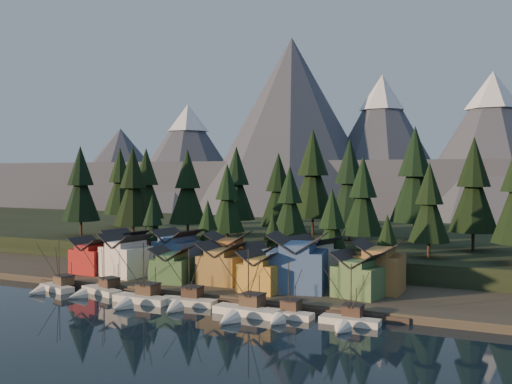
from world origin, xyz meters
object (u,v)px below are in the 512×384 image
at_px(boat_3, 184,295).
at_px(house_back_0, 125,249).
at_px(house_front_1, 126,254).
at_px(house_back_1, 177,249).
at_px(boat_0, 52,280).
at_px(boat_4, 242,304).
at_px(boat_6, 348,314).
at_px(house_front_0, 92,254).
at_px(boat_5, 285,307).
at_px(boat_2, 137,292).
at_px(boat_1, 96,284).

height_order(boat_3, house_back_0, house_back_0).
relative_size(boat_3, house_front_1, 1.18).
distance_m(house_back_0, house_back_1, 13.63).
relative_size(boat_0, boat_4, 0.87).
xyz_separation_m(boat_4, boat_6, (18.06, 1.82, -0.27)).
bearing_deg(house_front_0, boat_0, -79.00).
bearing_deg(boat_0, boat_6, 16.82).
bearing_deg(boat_4, house_back_1, 143.33).
relative_size(boat_3, house_front_0, 1.42).
relative_size(boat_0, boat_6, 1.06).
height_order(boat_6, house_back_0, house_back_0).
distance_m(house_front_0, house_front_1, 9.45).
bearing_deg(boat_0, boat_5, 16.60).
distance_m(boat_2, house_front_1, 22.42).
distance_m(house_front_0, house_back_1, 19.44).
bearing_deg(boat_2, boat_5, 4.70).
distance_m(boat_6, house_front_0, 66.32).
bearing_deg(house_back_1, boat_3, -46.86).
bearing_deg(boat_0, boat_4, 14.45).
bearing_deg(house_front_0, boat_6, -8.38).
height_order(boat_1, boat_2, boat_2).
relative_size(boat_1, boat_6, 1.04).
distance_m(boat_3, house_front_0, 36.47).
distance_m(boat_5, boat_6, 10.88).
bearing_deg(boat_3, house_front_0, 153.57).
relative_size(boat_4, boat_6, 1.22).
bearing_deg(house_back_1, boat_5, -25.54).
xyz_separation_m(boat_1, boat_5, (41.85, -1.87, -0.12)).
bearing_deg(boat_5, boat_6, 3.61).
bearing_deg(boat_1, house_front_0, 151.15).
relative_size(boat_6, house_back_0, 1.10).
height_order(boat_0, house_front_0, boat_0).
bearing_deg(boat_6, boat_5, -178.34).
xyz_separation_m(boat_5, house_front_0, (-53.76, 14.50, 3.78)).
bearing_deg(boat_4, boat_5, 17.29).
relative_size(boat_5, boat_6, 0.96).
relative_size(house_front_0, house_back_0, 0.87).
xyz_separation_m(boat_3, house_front_1, (-24.11, 14.05, 4.38)).
xyz_separation_m(boat_1, boat_6, (52.73, -1.69, -0.11)).
bearing_deg(boat_6, house_back_0, 160.77).
distance_m(boat_2, house_back_0, 32.19).
height_order(boat_3, house_back_1, house_back_1).
distance_m(boat_2, boat_5, 29.37).
bearing_deg(house_back_1, house_back_0, -163.96).
relative_size(boat_3, house_back_0, 1.24).
distance_m(boat_5, house_front_1, 46.92).
distance_m(boat_1, house_back_1, 23.48).
bearing_deg(boat_5, boat_0, -177.68).
height_order(boat_1, boat_5, boat_1).
distance_m(house_front_0, house_back_0, 8.60).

